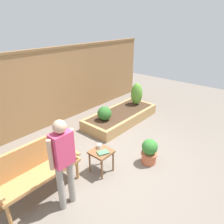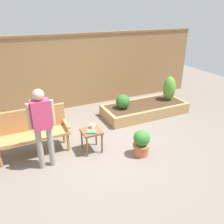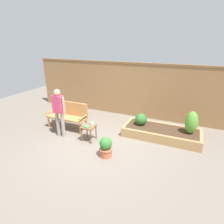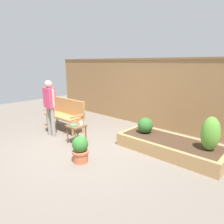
# 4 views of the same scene
# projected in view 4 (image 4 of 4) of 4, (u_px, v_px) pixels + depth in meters

# --- Properties ---
(ground_plane) EXTENTS (14.00, 14.00, 0.00)m
(ground_plane) POSITION_uv_depth(u_px,v_px,m) (83.00, 147.00, 4.95)
(ground_plane) COLOR #70665B
(fence_back) EXTENTS (8.40, 0.14, 2.16)m
(fence_back) POSITION_uv_depth(u_px,v_px,m) (144.00, 92.00, 6.56)
(fence_back) COLOR olive
(fence_back) RESTS_ON ground_plane
(garden_bench) EXTENTS (1.44, 0.48, 0.94)m
(garden_bench) POSITION_uv_depth(u_px,v_px,m) (66.00, 112.00, 6.17)
(garden_bench) COLOR #B77F47
(garden_bench) RESTS_ON ground_plane
(side_table) EXTENTS (0.40, 0.40, 0.48)m
(side_table) POSITION_uv_depth(u_px,v_px,m) (76.00, 128.00, 5.13)
(side_table) COLOR brown
(side_table) RESTS_ON ground_plane
(cup_on_table) EXTENTS (0.13, 0.09, 0.09)m
(cup_on_table) POSITION_uv_depth(u_px,v_px,m) (81.00, 123.00, 5.13)
(cup_on_table) COLOR white
(cup_on_table) RESTS_ON side_table
(book_on_table) EXTENTS (0.25, 0.22, 0.03)m
(book_on_table) POSITION_uv_depth(u_px,v_px,m) (73.00, 125.00, 5.07)
(book_on_table) COLOR #4C7A56
(book_on_table) RESTS_ON side_table
(potted_boxwood) EXTENTS (0.35, 0.35, 0.56)m
(potted_boxwood) POSITION_uv_depth(u_px,v_px,m) (80.00, 149.00, 4.18)
(potted_boxwood) COLOR #C66642
(potted_boxwood) RESTS_ON ground_plane
(raised_planter_bed) EXTENTS (2.40, 1.00, 0.30)m
(raised_planter_bed) POSITION_uv_depth(u_px,v_px,m) (170.00, 146.00, 4.66)
(raised_planter_bed) COLOR #AD8451
(raised_planter_bed) RESTS_ON ground_plane
(shrub_near_bench) EXTENTS (0.38, 0.38, 0.38)m
(shrub_near_bench) POSITION_uv_depth(u_px,v_px,m) (145.00, 125.00, 5.05)
(shrub_near_bench) COLOR brown
(shrub_near_bench) RESTS_ON raised_planter_bed
(shrub_far_corner) EXTENTS (0.36, 0.36, 0.70)m
(shrub_far_corner) POSITION_uv_depth(u_px,v_px,m) (210.00, 134.00, 4.01)
(shrub_far_corner) COLOR brown
(shrub_far_corner) RESTS_ON raised_planter_bed
(person_by_bench) EXTENTS (0.47, 0.20, 1.56)m
(person_by_bench) POSITION_uv_depth(u_px,v_px,m) (50.00, 103.00, 5.53)
(person_by_bench) COLOR gray
(person_by_bench) RESTS_ON ground_plane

